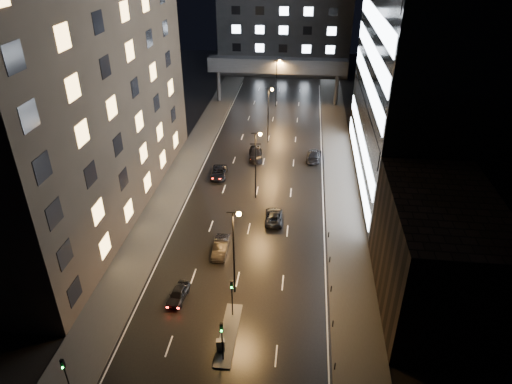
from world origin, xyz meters
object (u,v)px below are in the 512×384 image
at_px(car_away_b, 221,247).
at_px(car_toward_b, 314,155).
at_px(car_away_c, 219,173).
at_px(car_toward_a, 274,216).
at_px(utility_cabinet, 220,345).
at_px(car_away_d, 255,154).
at_px(car_away_a, 178,294).

relative_size(car_away_b, car_toward_b, 0.88).
bearing_deg(car_away_c, car_toward_b, 23.54).
height_order(car_toward_a, utility_cabinet, utility_cabinet).
bearing_deg(utility_cabinet, car_away_d, 83.26).
xyz_separation_m(car_away_b, car_toward_b, (11.04, 27.07, -0.00)).
bearing_deg(car_away_b, car_toward_a, 52.27).
xyz_separation_m(car_toward_a, utility_cabinet, (-3.15, -22.22, 0.10)).
bearing_deg(car_away_b, car_away_a, -110.60).
xyz_separation_m(car_away_a, car_away_c, (-0.76, 27.56, 0.04)).
relative_size(car_away_d, car_toward_b, 1.02).
height_order(car_away_c, car_toward_a, car_away_c).
distance_m(car_away_a, utility_cabinet, 8.43).
height_order(car_away_a, utility_cabinet, utility_cabinet).
xyz_separation_m(car_away_a, car_away_b, (3.03, 8.34, 0.13)).
bearing_deg(car_toward_a, utility_cabinet, 78.94).
distance_m(car_away_c, car_away_d, 8.83).
distance_m(car_away_c, utility_cabinet, 34.44).
bearing_deg(car_toward_a, car_toward_b, -108.20).
relative_size(car_away_b, car_away_c, 0.95).
relative_size(car_away_b, car_away_d, 0.87).
bearing_deg(utility_cabinet, car_away_a, 123.09).
distance_m(car_away_c, car_toward_b, 16.78).
bearing_deg(car_toward_b, car_away_b, 73.57).
distance_m(car_away_b, car_away_c, 19.59).
height_order(car_away_c, car_toward_b, car_toward_b).
relative_size(car_away_a, car_toward_a, 0.80).
bearing_deg(car_away_d, car_toward_b, -3.69).
distance_m(car_away_b, utility_cabinet, 14.86).
height_order(car_away_b, utility_cabinet, car_away_b).
xyz_separation_m(car_away_d, car_toward_a, (4.55, -18.93, -0.12)).
bearing_deg(car_toward_b, utility_cabinet, 84.30).
xyz_separation_m(car_away_b, car_toward_a, (5.74, 7.59, -0.11)).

